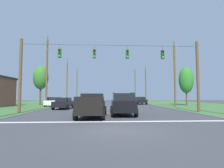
% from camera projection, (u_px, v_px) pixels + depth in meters
% --- Properties ---
extents(ground_plane, '(120.00, 120.00, 0.00)m').
position_uv_depth(ground_plane, '(119.00, 130.00, 9.29)').
color(ground_plane, '#3D3D42').
extents(stop_bar_stripe, '(15.98, 0.45, 0.01)m').
position_uv_depth(stop_bar_stripe, '(115.00, 122.00, 12.25)').
color(stop_bar_stripe, white).
rests_on(stop_bar_stripe, ground).
extents(lane_dash_0, '(2.50, 0.15, 0.01)m').
position_uv_depth(lane_dash_0, '(111.00, 113.00, 18.23)').
color(lane_dash_0, white).
rests_on(lane_dash_0, ground).
extents(lane_dash_1, '(2.50, 0.15, 0.01)m').
position_uv_depth(lane_dash_1, '(108.00, 108.00, 25.97)').
color(lane_dash_1, white).
rests_on(lane_dash_1, ground).
extents(lane_dash_2, '(2.50, 0.15, 0.01)m').
position_uv_depth(lane_dash_2, '(107.00, 105.00, 32.60)').
color(lane_dash_2, white).
rests_on(lane_dash_2, ground).
extents(lane_dash_3, '(2.50, 0.15, 0.01)m').
position_uv_depth(lane_dash_3, '(106.00, 103.00, 40.73)').
color(lane_dash_3, white).
rests_on(lane_dash_3, ground).
extents(overhead_signal_span, '(18.98, 0.31, 7.66)m').
position_uv_depth(overhead_signal_span, '(111.00, 72.00, 18.87)').
color(overhead_signal_span, brown).
rests_on(overhead_signal_span, ground).
extents(pickup_truck, '(2.50, 5.49, 1.95)m').
position_uv_depth(pickup_truck, '(92.00, 105.00, 14.94)').
color(pickup_truck, black).
rests_on(pickup_truck, ground).
extents(suv_black, '(2.33, 4.85, 2.05)m').
position_uv_depth(suv_black, '(123.00, 103.00, 16.44)').
color(suv_black, black).
rests_on(suv_black, ground).
extents(distant_car_crossing_white, '(2.30, 4.43, 1.52)m').
position_uv_depth(distant_car_crossing_white, '(54.00, 102.00, 29.20)').
color(distant_car_crossing_white, silver).
rests_on(distant_car_crossing_white, ground).
extents(distant_car_oncoming, '(2.27, 4.42, 1.52)m').
position_uv_depth(distant_car_oncoming, '(64.00, 103.00, 23.90)').
color(distant_car_oncoming, black).
rests_on(distant_car_oncoming, ground).
extents(distant_car_far_parked, '(2.29, 4.43, 1.52)m').
position_uv_depth(distant_car_far_parked, '(140.00, 100.00, 36.81)').
color(distant_car_far_parked, black).
rests_on(distant_car_far_parked, ground).
extents(utility_pole_mid_right, '(0.29, 1.90, 10.39)m').
position_uv_depth(utility_pole_mid_right, '(175.00, 74.00, 28.33)').
color(utility_pole_mid_right, brown).
rests_on(utility_pole_mid_right, ground).
extents(utility_pole_far_right, '(0.27, 1.82, 9.26)m').
position_uv_depth(utility_pole_far_right, '(146.00, 84.00, 45.11)').
color(utility_pole_far_right, brown).
rests_on(utility_pole_far_right, ground).
extents(utility_pole_near_left, '(0.31, 1.64, 11.29)m').
position_uv_depth(utility_pole_near_left, '(135.00, 85.00, 61.73)').
color(utility_pole_near_left, brown).
rests_on(utility_pole_near_left, ground).
extents(utility_pole_far_left, '(0.29, 1.84, 11.01)m').
position_uv_depth(utility_pole_far_left, '(47.00, 71.00, 27.69)').
color(utility_pole_far_left, brown).
rests_on(utility_pole_far_left, ground).
extents(utility_pole_distant_right, '(0.30, 1.99, 10.80)m').
position_uv_depth(utility_pole_distant_right, '(67.00, 81.00, 43.56)').
color(utility_pole_distant_right, brown).
rests_on(utility_pole_distant_right, ground).
extents(utility_pole_distant_left, '(0.26, 1.74, 11.36)m').
position_uv_depth(utility_pole_distant_left, '(77.00, 85.00, 61.94)').
color(utility_pole_distant_left, brown).
rests_on(utility_pole_distant_left, ground).
extents(tree_roadside_right, '(2.77, 2.77, 7.32)m').
position_uv_depth(tree_roadside_right, '(41.00, 78.00, 33.91)').
color(tree_roadside_right, brown).
rests_on(tree_roadside_right, ground).
extents(tree_roadside_far_right, '(2.52, 2.52, 6.90)m').
position_uv_depth(tree_roadside_far_right, '(186.00, 80.00, 32.12)').
color(tree_roadside_far_right, brown).
rests_on(tree_roadside_far_right, ground).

